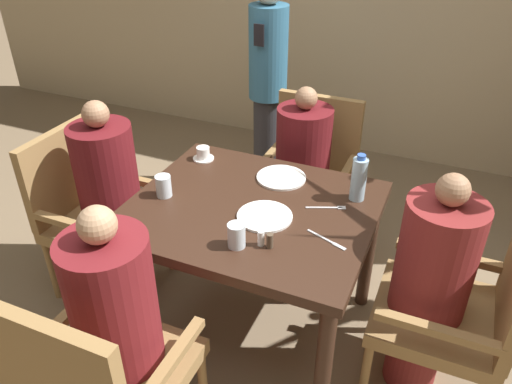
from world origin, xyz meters
The scene contains 21 objects.
ground_plane centered at (0.00, 0.00, 0.00)m, with size 16.00×16.00×0.00m, color #7A664C.
dining_table centered at (0.00, 0.00, 0.67)m, with size 1.11×0.95×0.77m.
chair_left_side centered at (-0.97, 0.00, 0.52)m, with size 0.54×0.54×0.94m.
diner_in_left_chair centered at (-0.83, 0.00, 0.60)m, with size 0.32×0.32×1.16m.
chair_far_side centered at (0.00, 0.89, 0.52)m, with size 0.54×0.54×0.94m.
diner_in_far_chair centered at (0.00, 0.74, 0.57)m, with size 0.32×0.32×1.10m.
chair_right_side centered at (0.97, 0.00, 0.52)m, with size 0.54×0.54×0.94m.
diner_in_right_chair centered at (0.83, 0.00, 0.58)m, with size 0.32×0.32×1.13m.
chair_near_corner centered at (-0.22, -0.89, 0.52)m, with size 0.54×0.54×0.94m.
diner_in_near_chair centered at (-0.22, -0.74, 0.60)m, with size 0.32×0.32×1.16m.
standing_host centered at (-0.49, 1.39, 0.85)m, with size 0.27×0.30×1.58m.
plate_main_left centered at (0.03, 0.29, 0.78)m, with size 0.25×0.25×0.01m.
plate_main_right centered at (0.09, -0.06, 0.78)m, with size 0.25×0.25×0.01m.
teacup_with_saucer centered at (-0.43, 0.32, 0.81)m, with size 0.11×0.11×0.07m.
water_bottle centered at (0.43, 0.26, 0.88)m, with size 0.07×0.07×0.23m.
glass_tall_near centered at (0.06, -0.29, 0.83)m, with size 0.07×0.07×0.11m.
glass_tall_mid centered at (-0.42, -0.08, 0.83)m, with size 0.07×0.07×0.11m.
salt_shaker centered at (0.15, -0.25, 0.81)m, with size 0.03×0.03×0.07m.
pepper_shaker centered at (0.19, -0.25, 0.81)m, with size 0.03×0.03×0.07m.
fork_beside_plate centered at (0.34, 0.13, 0.78)m, with size 0.18×0.09×0.00m.
knife_beside_plate centered at (0.40, -0.12, 0.78)m, with size 0.19×0.08×0.00m.
Camera 1 is at (0.78, -1.75, 2.04)m, focal length 35.00 mm.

